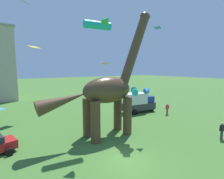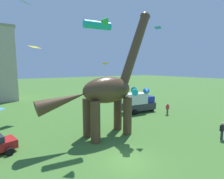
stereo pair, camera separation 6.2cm
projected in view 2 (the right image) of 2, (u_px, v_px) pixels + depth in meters
ground_plane at (126, 160)px, 13.38m from camera, size 240.00×240.00×0.00m
dinosaur_sculpture at (107, 90)px, 17.85m from camera, size 13.06×2.77×13.65m
parked_box_truck at (138, 102)px, 27.94m from camera, size 5.80×2.71×3.20m
person_watching_child at (168, 108)px, 26.48m from camera, size 0.67×0.29×1.79m
person_vendor_side at (222, 129)px, 17.21m from camera, size 0.67×0.29×1.78m
kite_drifting at (26, 3)px, 27.47m from camera, size 2.12×2.06×0.50m
kite_high_right at (34, 47)px, 24.41m from camera, size 1.94×1.78×2.01m
kite_far_left at (158, 28)px, 36.93m from camera, size 1.32×1.63×0.35m
kite_mid_right at (99, 24)px, 16.71m from camera, size 2.89×2.57×0.82m
kite_apex at (137, 91)px, 16.84m from camera, size 2.26×2.19×0.64m
kite_near_high at (105, 64)px, 32.25m from camera, size 1.15×0.98×1.27m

